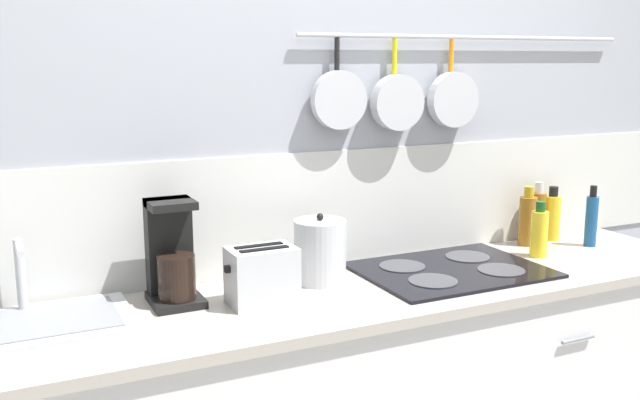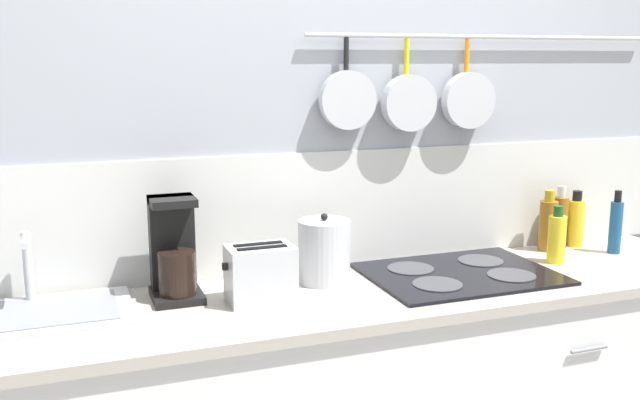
% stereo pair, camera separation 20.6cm
% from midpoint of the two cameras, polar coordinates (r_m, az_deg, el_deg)
% --- Properties ---
extents(wall_back, '(7.20, 0.14, 2.60)m').
position_cam_midpoint_polar(wall_back, '(2.56, -2.14, 2.83)').
color(wall_back, '#999EA8').
rests_on(wall_back, ground_plane).
extents(countertop, '(2.71, 0.58, 0.03)m').
position_cam_midpoint_polar(countertop, '(2.35, 1.13, -7.54)').
color(countertop, '#A59E93').
rests_on(countertop, cabinet_base).
extents(sink_basin, '(0.58, 0.34, 0.23)m').
position_cam_midpoint_polar(sink_basin, '(2.22, -24.99, -8.89)').
color(sink_basin, '#B7BABF').
rests_on(sink_basin, countertop).
extents(coffee_maker, '(0.15, 0.18, 0.32)m').
position_cam_midpoint_polar(coffee_maker, '(2.26, -14.32, -4.69)').
color(coffee_maker, black).
rests_on(coffee_maker, countertop).
extents(toaster, '(0.22, 0.13, 0.18)m').
position_cam_midpoint_polar(toaster, '(2.21, -7.36, -6.04)').
color(toaster, '#B7BABF').
rests_on(toaster, countertop).
extents(kettle, '(0.18, 0.18, 0.24)m').
position_cam_midpoint_polar(kettle, '(2.39, -2.47, -4.14)').
color(kettle, '#B7BABF').
rests_on(kettle, countertop).
extents(cooktop, '(0.64, 0.48, 0.01)m').
position_cam_midpoint_polar(cooktop, '(2.56, 8.19, -5.57)').
color(cooktop, black).
rests_on(cooktop, countertop).
extents(bottle_cooking_wine, '(0.06, 0.06, 0.21)m').
position_cam_midpoint_polar(bottle_cooking_wine, '(2.79, 15.13, -2.54)').
color(bottle_cooking_wine, yellow).
rests_on(bottle_cooking_wine, countertop).
extents(bottle_sesame_oil, '(0.07, 0.07, 0.24)m').
position_cam_midpoint_polar(bottle_sesame_oil, '(2.95, 14.38, -1.53)').
color(bottle_sesame_oil, '#8C5919').
rests_on(bottle_sesame_oil, countertop).
extents(bottle_dish_soap, '(0.06, 0.06, 0.25)m').
position_cam_midpoint_polar(bottle_dish_soap, '(3.02, 15.18, -1.22)').
color(bottle_dish_soap, '#8C5919').
rests_on(bottle_dish_soap, countertop).
extents(bottle_olive_oil, '(0.07, 0.07, 0.22)m').
position_cam_midpoint_polar(bottle_olive_oil, '(3.07, 16.27, -1.28)').
color(bottle_olive_oil, yellow).
rests_on(bottle_olive_oil, countertop).
extents(bottle_hot_sauce, '(0.05, 0.05, 0.25)m').
position_cam_midpoint_polar(bottle_hot_sauce, '(3.01, 19.09, -1.50)').
color(bottle_hot_sauce, navy).
rests_on(bottle_hot_sauce, countertop).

